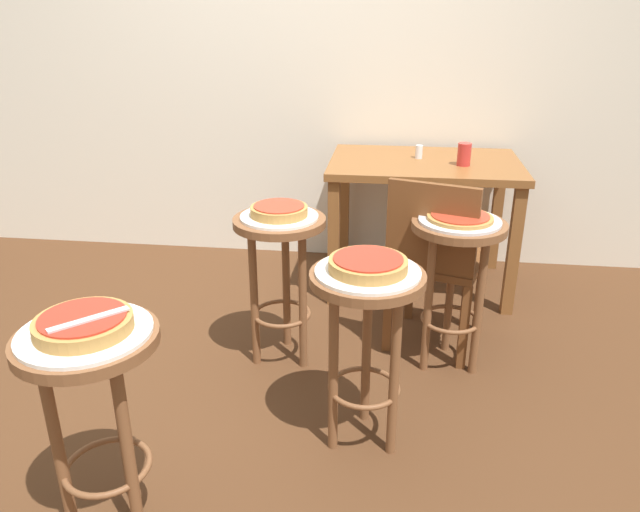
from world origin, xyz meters
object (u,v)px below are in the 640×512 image
(cup_near_edge, at_px, (464,154))
(dining_table, at_px, (424,181))
(serving_plate_rear, at_px, (460,221))
(pizza_middle, at_px, (368,264))
(pizza_rear, at_px, (460,217))
(wooden_chair, at_px, (435,258))
(pizza_leftside, at_px, (279,210))
(stool_rear, at_px, (456,260))
(serving_plate_foreground, at_px, (85,333))
(stool_leftside, at_px, (280,256))
(pizza_foreground, at_px, (83,324))
(stool_middle, at_px, (366,319))
(condiment_shaker, at_px, (419,152))
(serving_plate_middle, at_px, (368,272))
(pizza_server_knife, at_px, (89,319))
(stool_foreground, at_px, (94,388))
(serving_plate_leftside, at_px, (279,217))

(cup_near_edge, bearing_deg, dining_table, 156.84)
(serving_plate_rear, bearing_deg, pizza_middle, -121.58)
(pizza_rear, bearing_deg, wooden_chair, 119.71)
(dining_table, bearing_deg, pizza_leftside, -125.47)
(pizza_middle, xyz_separation_m, stool_rear, (0.36, 0.58, -0.21))
(serving_plate_foreground, bearing_deg, wooden_chair, 49.99)
(stool_leftside, bearing_deg, serving_plate_rear, 3.28)
(pizza_foreground, height_order, dining_table, pizza_foreground)
(pizza_middle, relative_size, wooden_chair, 0.32)
(dining_table, relative_size, cup_near_edge, 8.70)
(stool_middle, bearing_deg, condiment_shaker, 82.30)
(serving_plate_middle, bearing_deg, serving_plate_rear, 58.42)
(cup_near_edge, bearing_deg, wooden_chair, -103.77)
(dining_table, bearing_deg, stool_leftside, -125.47)
(pizza_middle, height_order, pizza_leftside, same)
(pizza_server_knife, bearing_deg, pizza_leftside, 28.38)
(stool_foreground, relative_size, serving_plate_rear, 2.00)
(stool_middle, relative_size, pizza_leftside, 2.82)
(condiment_shaker, bearing_deg, pizza_rear, -80.34)
(serving_plate_foreground, relative_size, dining_table, 0.36)
(stool_middle, xyz_separation_m, dining_table, (0.24, 1.44, 0.12))
(serving_plate_middle, xyz_separation_m, pizza_server_knife, (-0.73, -0.54, 0.06))
(serving_plate_middle, distance_m, pizza_leftside, 0.68)
(serving_plate_middle, bearing_deg, serving_plate_foreground, -145.75)
(pizza_foreground, bearing_deg, stool_foreground, 104.04)
(serving_plate_middle, height_order, stool_rear, serving_plate_middle)
(wooden_chair, xyz_separation_m, pizza_server_knife, (-1.01, -1.25, 0.29))
(pizza_middle, xyz_separation_m, wooden_chair, (0.28, 0.72, -0.26))
(serving_plate_foreground, distance_m, pizza_rear, 1.56)
(wooden_chair, bearing_deg, stool_leftside, -165.20)
(pizza_middle, bearing_deg, stool_middle, 0.00)
(stool_rear, height_order, dining_table, dining_table)
(serving_plate_middle, bearing_deg, pizza_server_knife, -143.63)
(condiment_shaker, bearing_deg, stool_leftside, -122.64)
(cup_near_edge, relative_size, wooden_chair, 0.14)
(serving_plate_foreground, relative_size, serving_plate_middle, 1.02)
(stool_foreground, bearing_deg, pizza_foreground, -75.96)
(cup_near_edge, bearing_deg, pizza_foreground, -122.47)
(serving_plate_middle, height_order, serving_plate_leftside, same)
(stool_foreground, relative_size, serving_plate_leftside, 2.06)
(pizza_rear, bearing_deg, serving_plate_middle, -121.58)
(stool_middle, distance_m, dining_table, 1.47)
(pizza_foreground, distance_m, pizza_middle, 0.92)
(dining_table, distance_m, condiment_shaker, 0.16)
(pizza_leftside, relative_size, serving_plate_rear, 0.71)
(stool_foreground, relative_size, serving_plate_foreground, 1.87)
(pizza_middle, height_order, stool_leftside, pizza_middle)
(pizza_middle, xyz_separation_m, pizza_rear, (0.36, 0.58, -0.01))
(pizza_server_knife, bearing_deg, serving_plate_foreground, 101.20)
(stool_middle, relative_size, stool_rear, 1.00)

